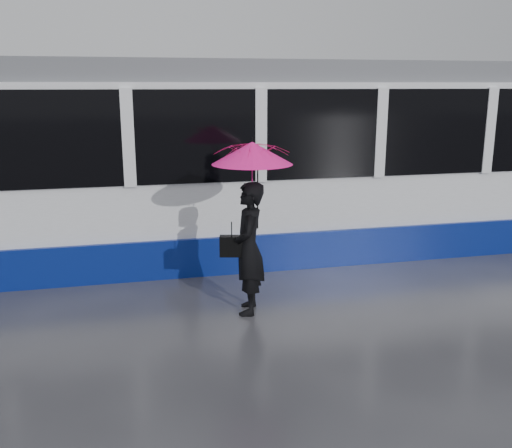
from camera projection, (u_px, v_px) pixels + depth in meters
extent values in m
plane|color=#2A292E|center=(258.00, 301.00, 8.01)|extent=(90.00, 90.00, 0.00)
cube|color=#3F3D38|center=(234.00, 263.00, 9.70)|extent=(34.00, 0.07, 0.02)
cube|color=#3F3D38|center=(219.00, 241.00, 11.06)|extent=(34.00, 0.07, 0.02)
cube|color=white|center=(272.00, 167.00, 10.20)|extent=(24.00, 2.40, 2.95)
cube|color=navy|center=(271.00, 233.00, 10.49)|extent=(24.00, 2.56, 0.62)
cube|color=black|center=(272.00, 129.00, 10.04)|extent=(23.00, 2.48, 1.40)
cube|color=slate|center=(272.00, 72.00, 9.81)|extent=(23.60, 2.20, 0.35)
imported|color=black|center=(249.00, 248.00, 7.45)|extent=(0.56, 0.72, 1.76)
imported|color=#FF1584|center=(252.00, 175.00, 7.23)|extent=(1.16, 1.18, 0.88)
cone|color=#FF1584|center=(252.00, 153.00, 7.17)|extent=(1.25, 1.25, 0.29)
cylinder|color=black|center=(252.00, 140.00, 7.13)|extent=(0.01, 0.01, 0.07)
cylinder|color=black|center=(258.00, 199.00, 7.35)|extent=(0.02, 0.02, 0.77)
cube|color=black|center=(232.00, 246.00, 7.41)|extent=(0.34, 0.21, 0.27)
cylinder|color=black|center=(232.00, 229.00, 7.36)|extent=(0.01, 0.01, 0.18)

